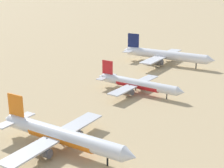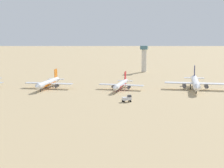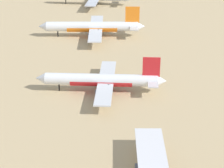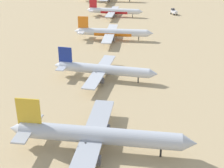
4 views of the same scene
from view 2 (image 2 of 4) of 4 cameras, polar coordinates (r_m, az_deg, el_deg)
name	(u,v)px [view 2 (image 2 of 4)]	position (r m, az deg, el deg)	size (l,w,h in m)	color
ground_plane	(50,88)	(249.20, -10.29, -0.67)	(1800.00, 1800.00, 0.00)	tan
parked_jet_2	(48,83)	(246.60, -10.52, 0.19)	(42.75, 34.67, 12.34)	silver
parked_jet_3	(121,84)	(237.64, 1.51, -0.07)	(38.80, 31.45, 11.20)	silver
parked_jet_4	(195,82)	(244.48, 13.64, 0.25)	(52.07, 42.22, 15.03)	white
service_truck	(127,98)	(196.53, 2.51, -2.39)	(4.88, 5.70, 3.90)	silver
control_tower	(144,57)	(345.33, 5.33, 4.43)	(7.20, 7.20, 26.21)	beige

